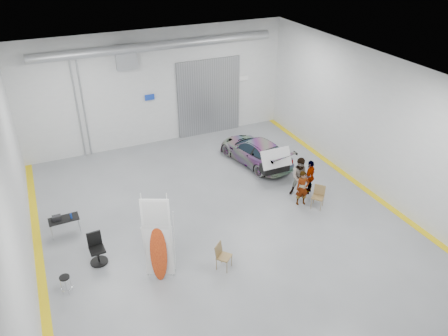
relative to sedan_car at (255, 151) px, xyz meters
name	(u,v)px	position (x,y,z in m)	size (l,w,h in m)	color
ground	(221,220)	(-3.52, -3.75, -0.63)	(16.00, 16.00, 0.00)	slate
room_shell	(203,105)	(-3.28, -1.53, 3.45)	(14.02, 16.18, 6.01)	silver
sedan_car	(255,151)	(0.00, 0.00, 0.00)	(1.76, 4.33, 1.25)	white
person_a	(302,188)	(0.07, -4.07, 0.15)	(0.57, 0.37, 1.56)	olive
person_b	(301,177)	(0.40, -3.42, 0.26)	(0.87, 0.67, 1.78)	teal
person_c	(310,177)	(0.87, -3.44, 0.17)	(0.93, 0.38, 1.60)	#A96238
surfboard_display	(162,245)	(-6.55, -5.93, 0.73)	(0.88, 0.54, 3.35)	white
folding_chair_near	(224,261)	(-4.53, -6.33, -0.32)	(0.64, 0.71, 0.97)	olive
folding_chair_far	(317,201)	(0.53, -4.56, -0.32)	(0.64, 0.74, 0.98)	olive
shop_stool	(66,285)	(-9.63, -5.34, -0.29)	(0.35, 0.35, 0.68)	black
work_table	(62,219)	(-9.35, -2.11, 0.07)	(1.12, 0.59, 0.90)	#93969B
office_chair	(97,250)	(-8.44, -4.23, -0.12)	(0.62, 0.62, 1.16)	black
trunk_lid	(276,156)	(0.00, -1.91, 0.65)	(1.46, 0.89, 0.04)	silver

